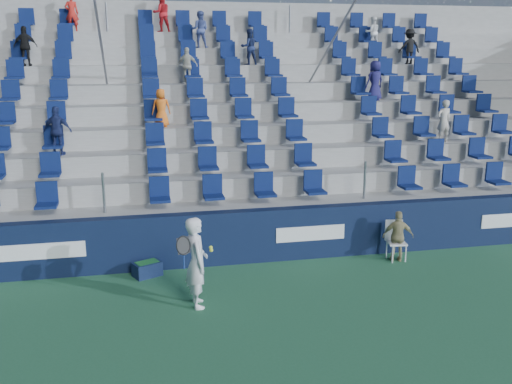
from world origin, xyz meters
TOP-DOWN VIEW (x-y plane):
  - ground at (0.00, 0.00)m, footprint 70.00×70.00m
  - sponsor_wall at (0.00, 3.15)m, footprint 24.00×0.32m
  - grandstand at (-0.00, 8.24)m, footprint 24.00×8.17m
  - tennis_player at (-1.27, 1.10)m, footprint 0.69×0.66m
  - line_judge_chair at (3.40, 2.64)m, footprint 0.45×0.46m
  - line_judge at (3.40, 2.50)m, footprint 0.74×0.47m
  - ball_bin at (-2.16, 2.75)m, footprint 0.66×0.57m

SIDE VIEW (x-z plane):
  - ground at x=0.00m, z-range 0.00..0.00m
  - ball_bin at x=-2.16m, z-range 0.01..0.33m
  - line_judge_chair at x=3.40m, z-range 0.06..0.96m
  - line_judge at x=3.40m, z-range 0.00..1.17m
  - sponsor_wall at x=0.00m, z-range 0.00..1.20m
  - tennis_player at x=-1.27m, z-range 0.00..1.72m
  - grandstand at x=0.00m, z-range -1.18..5.45m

